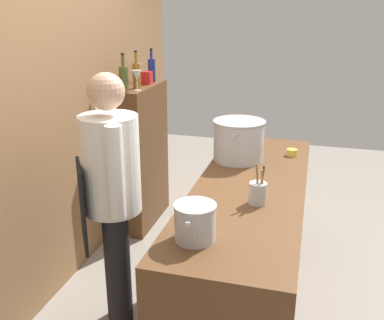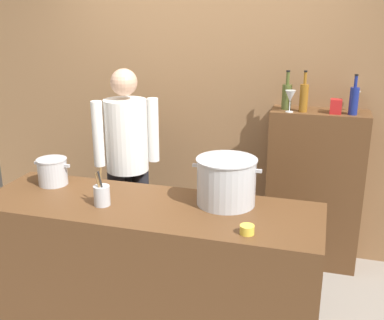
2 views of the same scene
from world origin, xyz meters
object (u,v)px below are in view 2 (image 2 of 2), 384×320
at_px(stockpot_large, 226,181).
at_px(utensil_crock, 102,195).
at_px(chef, 127,155).
at_px(wine_bottle_cobalt, 354,100).
at_px(butter_jar, 247,230).
at_px(wine_bottle_olive, 287,96).
at_px(stockpot_small, 53,172).
at_px(wine_glass_tall, 355,97).
at_px(wine_bottle_amber, 304,97).
at_px(wine_glass_short, 290,97).
at_px(spice_tin_red, 336,106).

bearing_deg(stockpot_large, utensil_crock, -161.94).
xyz_separation_m(chef, stockpot_large, (0.95, -0.59, 0.09)).
bearing_deg(wine_bottle_cobalt, butter_jar, -112.57).
height_order(utensil_crock, wine_bottle_olive, wine_bottle_olive).
distance_m(chef, stockpot_large, 1.12).
bearing_deg(stockpot_small, wine_glass_tall, 28.52).
distance_m(wine_bottle_amber, wine_glass_short, 0.11).
height_order(stockpot_large, wine_glass_short, wine_glass_short).
xyz_separation_m(wine_bottle_cobalt, wine_glass_tall, (0.01, 0.14, -0.00)).
bearing_deg(spice_tin_red, stockpot_small, -153.01).
bearing_deg(stockpot_small, wine_bottle_olive, 34.01).
height_order(butter_jar, spice_tin_red, spice_tin_red).
distance_m(wine_bottle_olive, wine_glass_short, 0.11).
bearing_deg(butter_jar, chef, 139.63).
distance_m(stockpot_small, spice_tin_red, 2.16).
bearing_deg(wine_glass_tall, stockpot_small, -151.48).
relative_size(chef, utensil_crock, 6.68).
relative_size(stockpot_large, butter_jar, 5.40).
distance_m(wine_bottle_amber, wine_bottle_olive, 0.15).
relative_size(wine_bottle_amber, spice_tin_red, 2.86).
relative_size(utensil_crock, wine_glass_short, 1.46).
height_order(utensil_crock, butter_jar, utensil_crock).
bearing_deg(wine_glass_tall, spice_tin_red, -134.67).
bearing_deg(chef, wine_bottle_cobalt, 159.60).
bearing_deg(wine_bottle_olive, wine_glass_short, -71.10).
bearing_deg(wine_bottle_cobalt, spice_tin_red, 179.45).
distance_m(utensil_crock, spice_tin_red, 1.89).
bearing_deg(wine_glass_tall, wine_bottle_amber, -159.78).
bearing_deg(wine_bottle_olive, spice_tin_red, -8.68).
distance_m(stockpot_large, butter_jar, 0.45).
height_order(wine_glass_tall, spice_tin_red, wine_glass_tall).
height_order(chef, wine_glass_short, chef).
distance_m(stockpot_large, stockpot_small, 1.26).
bearing_deg(chef, stockpot_small, 29.86).
xyz_separation_m(stockpot_small, wine_bottle_amber, (1.65, 0.96, 0.45)).
bearing_deg(stockpot_large, wine_bottle_olive, 75.72).
height_order(stockpot_small, wine_glass_short, wine_glass_short).
xyz_separation_m(wine_bottle_amber, spice_tin_red, (0.24, 0.00, -0.06)).
bearing_deg(chef, wine_glass_short, 162.11).
bearing_deg(wine_glass_short, wine_glass_tall, 20.95).
height_order(utensil_crock, spice_tin_red, spice_tin_red).
height_order(wine_bottle_amber, wine_bottle_cobalt, wine_bottle_amber).
relative_size(wine_bottle_cobalt, wine_glass_tall, 1.93).
relative_size(stockpot_large, wine_glass_short, 2.62).
xyz_separation_m(wine_bottle_cobalt, spice_tin_red, (-0.13, 0.00, -0.06)).
bearing_deg(stockpot_small, butter_jar, -14.71).
bearing_deg(wine_bottle_cobalt, stockpot_large, -128.47).
xyz_separation_m(utensil_crock, spice_tin_red, (1.39, 1.21, 0.41)).
relative_size(butter_jar, wine_glass_tall, 0.52).
relative_size(stockpot_large, wine_glass_tall, 2.83).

